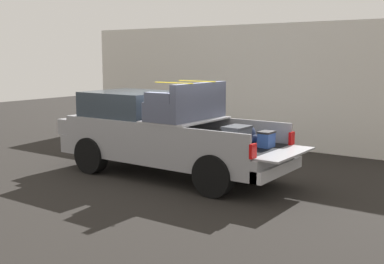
# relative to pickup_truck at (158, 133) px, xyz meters

# --- Properties ---
(ground_plane) EXTENTS (40.00, 40.00, 0.00)m
(ground_plane) POSITION_rel_pickup_truck_xyz_m (-0.38, -0.00, -1.00)
(ground_plane) COLOR black
(pickup_truck) EXTENTS (6.05, 2.06, 2.23)m
(pickup_truck) POSITION_rel_pickup_truck_xyz_m (0.00, 0.00, 0.00)
(pickup_truck) COLOR gray
(pickup_truck) RESTS_ON ground_plane
(building_facade) EXTENTS (11.28, 0.36, 3.77)m
(building_facade) POSITION_rel_pickup_truck_xyz_m (0.97, -4.87, 0.89)
(building_facade) COLOR silver
(building_facade) RESTS_ON ground_plane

